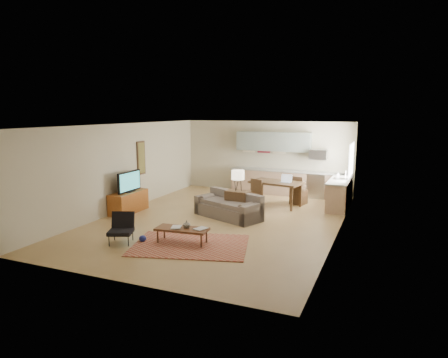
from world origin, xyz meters
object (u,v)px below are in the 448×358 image
at_px(sofa, 228,205).
at_px(tv_credenza, 129,202).
at_px(dining_table, 276,194).
at_px(coffee_table, 182,236).
at_px(console_table, 238,204).
at_px(armchair, 121,229).

height_order(sofa, tv_credenza, sofa).
bearing_deg(dining_table, sofa, -103.85).
height_order(sofa, coffee_table, sofa).
bearing_deg(dining_table, console_table, -101.00).
height_order(coffee_table, console_table, console_table).
height_order(sofa, dining_table, dining_table).
xyz_separation_m(armchair, dining_table, (2.37, 5.02, 0.06)).
relative_size(armchair, console_table, 0.91).
bearing_deg(tv_credenza, sofa, 10.64).
xyz_separation_m(console_table, dining_table, (0.69, 1.70, 0.02)).
xyz_separation_m(sofa, coffee_table, (-0.13, -2.53, -0.18)).
height_order(armchair, dining_table, dining_table).
bearing_deg(dining_table, tv_credenza, -136.53).
distance_m(sofa, tv_credenza, 3.12).
bearing_deg(tv_credenza, dining_table, 32.36).
relative_size(sofa, armchair, 3.01).
height_order(console_table, dining_table, dining_table).
bearing_deg(sofa, armchair, -92.99).
bearing_deg(dining_table, coffee_table, -91.93).
bearing_deg(console_table, dining_table, 70.65).
distance_m(sofa, dining_table, 2.14).
bearing_deg(sofa, coffee_table, -70.52).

